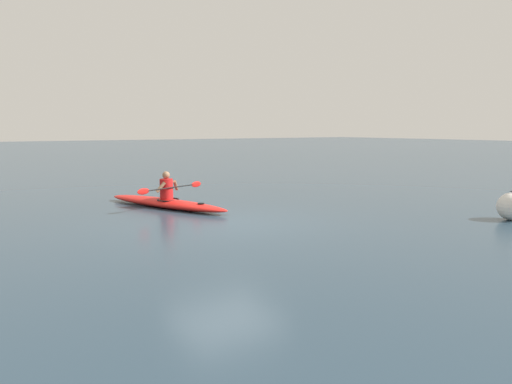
# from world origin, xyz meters

# --- Properties ---
(ground_plane) EXTENTS (160.00, 160.00, 0.00)m
(ground_plane) POSITION_xyz_m (0.00, 0.00, 0.00)
(ground_plane) COLOR #283D4C
(kayak) EXTENTS (2.24, 4.52, 0.25)m
(kayak) POSITION_xyz_m (0.28, -2.90, 0.13)
(kayak) COLOR red
(kayak) RESTS_ON ground
(kayaker) EXTENTS (2.27, 0.87, 0.78)m
(kayaker) POSITION_xyz_m (0.26, -2.84, 0.58)
(kayaker) COLOR red
(kayaker) RESTS_ON kayak
(mooring_buoy_channel_marker) EXTENTS (0.68, 0.68, 0.72)m
(mooring_buoy_channel_marker) POSITION_xyz_m (-6.04, 3.50, 0.34)
(mooring_buoy_channel_marker) COLOR silver
(mooring_buoy_channel_marker) RESTS_ON ground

